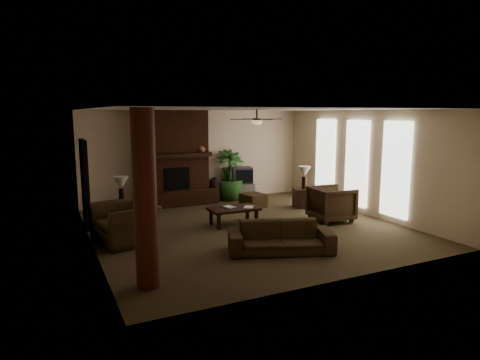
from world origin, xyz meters
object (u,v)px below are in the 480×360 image
log_column (145,200)px  sofa (281,232)px  lamp_left (121,185)px  armchair_left (125,217)px  lamp_right (304,173)px  tv_stand (240,191)px  side_table_left (121,214)px  ottoman (253,201)px  side_table_right (302,198)px  armchair_right (332,202)px  floor_plant (230,186)px  coffee_table (234,210)px  floor_vase (215,187)px

log_column → sofa: (2.76, 0.55, -1.00)m
sofa → lamp_left: size_ratio=3.15×
armchair_left → lamp_right: 5.44m
tv_stand → side_table_left: bearing=-152.9°
lamp_left → tv_stand: bearing=21.8°
sofa → armchair_left: bearing=163.8°
side_table_left → lamp_left: (0.05, 0.02, 0.73)m
armchair_left → ottoman: size_ratio=2.11×
armchair_left → side_table_left: bearing=160.7°
sofa → ottoman: sofa is taller
side_table_right → lamp_right: lamp_right is taller
armchair_right → tv_stand: bearing=19.5°
ottoman → tv_stand: (0.18, 1.27, 0.05)m
armchair_left → tv_stand: bearing=112.8°
floor_plant → side_table_right: floor_plant is taller
sofa → coffee_table: 2.24m
side_table_left → side_table_right: size_ratio=1.00×
lamp_left → lamp_right: same height
tv_stand → side_table_left: side_table_left is taller
sofa → floor_plant: size_ratio=1.29×
coffee_table → floor_vase: (0.65, 2.76, 0.06)m
log_column → coffee_table: (2.77, 2.79, -1.03)m
side_table_left → side_table_right: bearing=-3.2°
lamp_left → coffee_table: bearing=-25.6°
armchair_left → side_table_right: (5.25, 1.15, -0.28)m
armchair_left → armchair_right: armchair_left is taller
side_table_left → tv_stand: bearing=21.8°
armchair_right → side_table_left: size_ratio=1.78×
coffee_table → side_table_left: size_ratio=2.18×
tv_stand → armchair_right: bearing=-70.3°
armchair_left → side_table_right: bearing=88.9°
log_column → ottoman: (4.08, 4.28, -1.20)m
lamp_right → floor_vase: bearing=136.7°
armchair_left → floor_vase: 4.48m
ottoman → tv_stand: tv_stand is taller
tv_stand → lamp_left: 4.32m
tv_stand → lamp_right: lamp_right is taller
log_column → lamp_right: 6.55m
sofa → floor_vase: sofa is taller
sofa → floor_plant: 5.13m
log_column → tv_stand: size_ratio=3.29×
armchair_right → coffee_table: (-2.39, 0.74, -0.12)m
tv_stand → side_table_left: 4.31m
side_table_left → floor_plant: bearing=23.7°
armchair_left → sofa: bearing=40.0°
log_column → floor_vase: (3.42, 5.55, -0.97)m
side_table_right → coffee_table: bearing=-161.4°
floor_plant → side_table_right: 2.40m
armchair_right → lamp_right: 1.71m
side_table_right → floor_plant: bearing=128.1°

